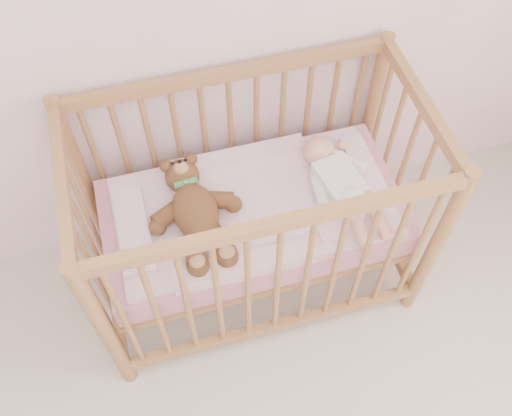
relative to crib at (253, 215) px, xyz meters
name	(u,v)px	position (x,y,z in m)	size (l,w,h in m)	color
crib	(253,215)	(0.00, 0.00, 0.00)	(1.36, 0.76, 1.00)	#A17444
mattress	(253,217)	(0.00, 0.00, -0.01)	(1.22, 0.62, 0.13)	pink
blanket	(253,206)	(0.00, 0.00, 0.06)	(1.10, 0.58, 0.06)	pink
baby	(340,180)	(0.36, -0.02, 0.14)	(0.28, 0.58, 0.14)	white
teddy_bear	(195,212)	(-0.23, -0.02, 0.15)	(0.39, 0.55, 0.15)	brown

